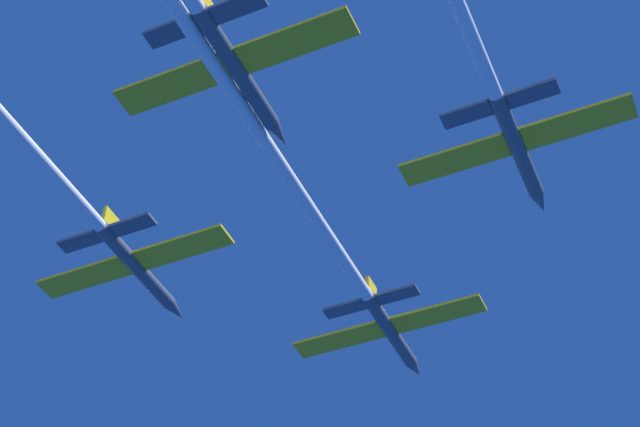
% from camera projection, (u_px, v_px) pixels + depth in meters
% --- Properties ---
extents(jet_lead, '(19.02, 58.65, 3.15)m').
position_uv_depth(jet_lead, '(321.00, 226.00, 87.91)').
color(jet_lead, '#4C5660').
extents(jet_left_wing, '(19.02, 62.46, 3.15)m').
position_uv_depth(jet_left_wing, '(14.00, 129.00, 79.70)').
color(jet_left_wing, '#4C5660').
extents(jet_right_wing, '(19.02, 55.05, 3.15)m').
position_uv_depth(jet_right_wing, '(459.00, 7.00, 72.39)').
color(jet_right_wing, '#4C5660').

